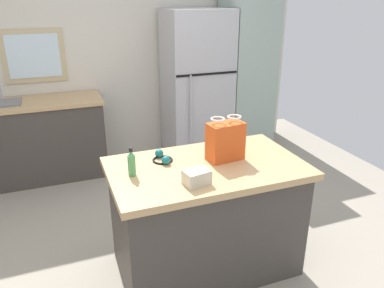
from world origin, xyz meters
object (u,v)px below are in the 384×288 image
ear_defenders (163,158)px  kitchen_island (206,217)px  tall_cabinet (246,75)px  bottle (132,163)px  refrigerator (197,87)px  shopping_bag (225,141)px  small_box (197,177)px

ear_defenders → kitchen_island: bearing=-34.1°
tall_cabinet → bottle: bearing=-133.9°
tall_cabinet → ear_defenders: size_ratio=10.30×
refrigerator → bottle: (-1.28, -2.06, 0.04)m
kitchen_island → bottle: bottle is taller
shopping_bag → tall_cabinet: bearing=57.9°
tall_cabinet → small_box: 2.84m
kitchen_island → ear_defenders: bearing=145.9°
shopping_bag → kitchen_island: bearing=-163.2°
shopping_bag → ear_defenders: (-0.44, 0.14, -0.12)m
kitchen_island → small_box: small_box is taller
kitchen_island → tall_cabinet: tall_cabinet is taller
bottle → ear_defenders: (0.26, 0.16, -0.07)m
refrigerator → tall_cabinet: tall_cabinet is taller
kitchen_island → small_box: (-0.17, -0.24, 0.49)m
refrigerator → small_box: bearing=-111.5°
kitchen_island → shopping_bag: 0.61m
ear_defenders → refrigerator: bearing=61.8°
kitchen_island → tall_cabinet: bearing=55.4°
bottle → ear_defenders: bottle is taller
refrigerator → bottle: 2.42m
refrigerator → small_box: size_ratio=11.38×
tall_cabinet → small_box: tall_cabinet is taller
tall_cabinet → bottle: (-1.98, -2.06, -0.05)m
tall_cabinet → small_box: bearing=-124.8°
bottle → shopping_bag: bearing=1.6°
refrigerator → ear_defenders: size_ratio=9.31×
bottle → ear_defenders: size_ratio=1.01×
bottle → ear_defenders: bearing=31.0°
refrigerator → tall_cabinet: (0.70, 0.00, 0.10)m
small_box → shopping_bag: bearing=40.6°
shopping_bag → ear_defenders: 0.48m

